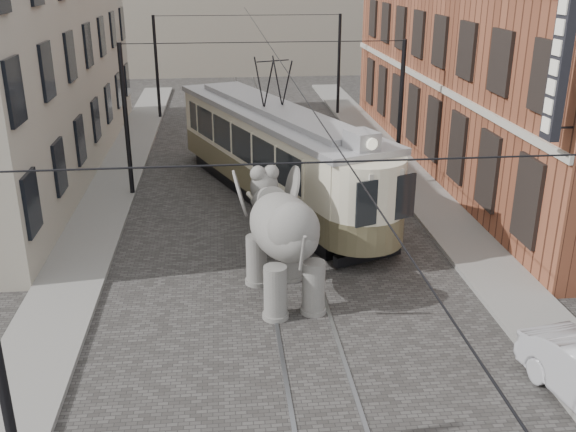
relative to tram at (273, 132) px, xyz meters
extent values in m
plane|color=#413E3C|center=(-0.02, -5.08, -2.72)|extent=(120.00, 120.00, 0.00)
cube|color=slate|center=(5.98, -5.08, -2.64)|extent=(2.00, 60.00, 0.15)
cube|color=slate|center=(-6.52, -5.08, -2.64)|extent=(2.00, 60.00, 0.15)
cube|color=brown|center=(10.98, 3.92, 3.28)|extent=(8.00, 26.00, 12.00)
cube|color=#9F9684|center=(-11.02, 4.92, 2.28)|extent=(7.00, 24.00, 10.00)
camera|label=1|loc=(-1.95, -24.27, 5.98)|focal=40.61mm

